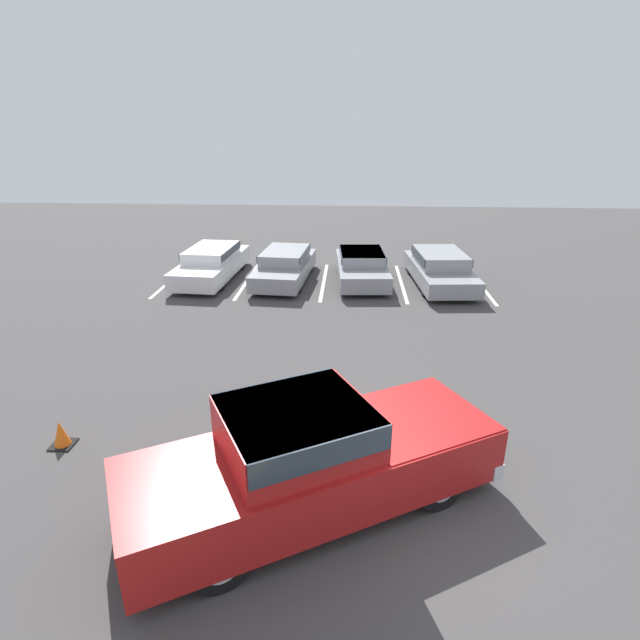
% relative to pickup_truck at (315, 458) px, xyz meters
% --- Properties ---
extents(ground_plane, '(60.00, 60.00, 0.00)m').
position_rel_pickup_truck_xyz_m(ground_plane, '(0.92, 0.36, -0.89)').
color(ground_plane, '#423F3F').
extents(stall_stripe_a, '(0.12, 4.75, 0.01)m').
position_rel_pickup_truck_xyz_m(stall_stripe_a, '(-6.34, 11.83, -0.89)').
color(stall_stripe_a, white).
rests_on(stall_stripe_a, ground_plane).
extents(stall_stripe_b, '(0.12, 4.75, 0.01)m').
position_rel_pickup_truck_xyz_m(stall_stripe_b, '(-3.43, 11.83, -0.89)').
color(stall_stripe_b, white).
rests_on(stall_stripe_b, ground_plane).
extents(stall_stripe_c, '(0.12, 4.75, 0.01)m').
position_rel_pickup_truck_xyz_m(stall_stripe_c, '(-0.52, 11.83, -0.89)').
color(stall_stripe_c, white).
rests_on(stall_stripe_c, ground_plane).
extents(stall_stripe_d, '(0.12, 4.75, 0.01)m').
position_rel_pickup_truck_xyz_m(stall_stripe_d, '(2.39, 11.83, -0.89)').
color(stall_stripe_d, white).
rests_on(stall_stripe_d, ground_plane).
extents(stall_stripe_e, '(0.12, 4.75, 0.01)m').
position_rel_pickup_truck_xyz_m(stall_stripe_e, '(5.30, 11.83, -0.89)').
color(stall_stripe_e, white).
rests_on(stall_stripe_e, ground_plane).
extents(pickup_truck, '(5.99, 4.49, 1.83)m').
position_rel_pickup_truck_xyz_m(pickup_truck, '(0.00, 0.00, 0.00)').
color(pickup_truck, '#A51919').
rests_on(pickup_truck, ground_plane).
extents(parked_sedan_a, '(2.03, 4.88, 1.21)m').
position_rel_pickup_truck_xyz_m(parked_sedan_a, '(-4.82, 12.00, -0.25)').
color(parked_sedan_a, silver).
rests_on(parked_sedan_a, ground_plane).
extents(parked_sedan_b, '(2.07, 4.61, 1.18)m').
position_rel_pickup_truck_xyz_m(parked_sedan_b, '(-2.00, 11.87, -0.27)').
color(parked_sedan_b, gray).
rests_on(parked_sedan_b, ground_plane).
extents(parked_sedan_c, '(2.04, 4.40, 1.14)m').
position_rel_pickup_truck_xyz_m(parked_sedan_c, '(0.89, 12.00, -0.28)').
color(parked_sedan_c, gray).
rests_on(parked_sedan_c, ground_plane).
extents(parked_sedan_d, '(2.21, 4.80, 1.21)m').
position_rel_pickup_truck_xyz_m(parked_sedan_d, '(3.76, 11.80, -0.24)').
color(parked_sedan_d, gray).
rests_on(parked_sedan_d, ground_plane).
extents(traffic_cone, '(0.41, 0.41, 0.50)m').
position_rel_pickup_truck_xyz_m(traffic_cone, '(-4.80, 1.26, -0.66)').
color(traffic_cone, black).
rests_on(traffic_cone, ground_plane).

